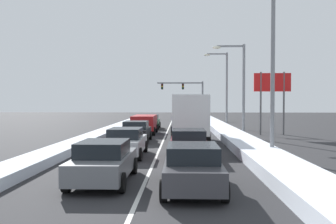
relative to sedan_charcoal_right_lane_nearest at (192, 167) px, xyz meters
name	(u,v)px	position (x,y,z in m)	size (l,w,h in m)	color
ground_plane	(163,140)	(-1.68, 15.25, -0.76)	(140.10, 140.10, 0.00)	#28282B
lane_stripe_between_right_lane_and_center_lane	(166,134)	(-1.68, 20.64, -0.76)	(0.14, 59.27, 0.01)	silver
snow_bank_right_shoulder	(225,131)	(3.62, 20.64, -0.49)	(2.08, 59.27, 0.54)	silver
snow_bank_left_shoulder	(108,131)	(-6.98, 20.64, -0.54)	(1.58, 59.27, 0.45)	silver
sedan_charcoal_right_lane_nearest	(192,167)	(0.00, 0.00, 0.00)	(2.00, 4.50, 1.51)	#38383D
sedan_maroon_right_lane_second	(189,144)	(0.02, 6.46, 0.00)	(2.00, 4.50, 1.51)	maroon
box_truck_right_lane_third	(190,116)	(0.26, 13.78, 1.14)	(2.53, 7.20, 3.36)	silver
suv_navy_right_lane_fourth	(183,122)	(-0.16, 21.67, 0.25)	(2.16, 4.90, 1.67)	navy
suv_tan_right_lane_fifth	(186,119)	(0.18, 27.97, 0.25)	(2.16, 4.90, 1.67)	#937F60
sedan_gray_center_lane_nearest	(104,161)	(-3.17, 1.00, 0.00)	(2.00, 4.50, 1.51)	slate
sedan_silver_center_lane_second	(126,142)	(-3.31, 7.30, 0.00)	(2.00, 4.50, 1.51)	#B7BABF
sedan_black_center_lane_third	(136,131)	(-3.59, 14.22, 0.00)	(2.00, 4.50, 1.51)	black
suv_red_center_lane_fourth	(145,123)	(-3.63, 20.71, 0.25)	(2.16, 4.90, 1.67)	maroon
sedan_green_center_lane_fifth	(150,122)	(-3.61, 26.94, 0.00)	(2.00, 4.50, 1.51)	#1E5633
traffic_light_gantry	(188,92)	(0.89, 47.57, 3.73)	(7.54, 0.47, 6.20)	slate
street_lamp_right_near	(266,52)	(4.07, 7.17, 4.72)	(2.66, 0.36, 9.31)	gray
street_lamp_right_mid	(239,81)	(4.38, 17.95, 3.82)	(2.66, 0.36, 7.58)	gray
street_lamp_right_far	(224,83)	(4.40, 28.72, 4.22)	(2.66, 0.36, 8.35)	gray
roadside_sign_right	(272,89)	(7.62, 20.11, 3.25)	(3.20, 0.16, 5.50)	#59595B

